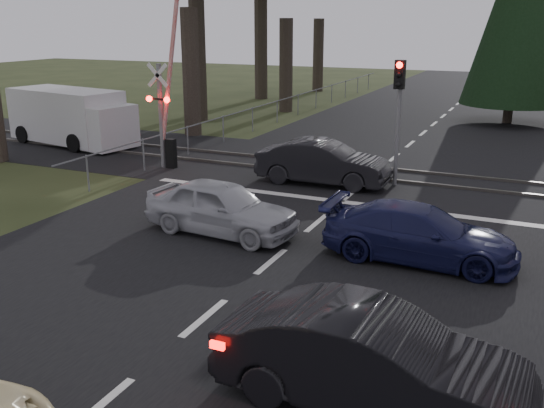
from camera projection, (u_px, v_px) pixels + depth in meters
The scene contains 15 objects.
ground at pixel (204, 318), 11.22m from camera, with size 120.00×120.00×0.00m, color #293217.
road at pixel (359, 188), 19.94m from camera, with size 14.00×100.00×0.01m, color black.
rail_corridor at pixel (375, 174), 21.68m from camera, with size 120.00×8.00×0.01m, color black.
stop_line at pixel (342, 202), 18.37m from camera, with size 13.00×0.35×0.00m, color silver.
rail_near at pixel (369, 178), 20.97m from camera, with size 120.00×0.12×0.10m, color #59544C.
rail_far at pixel (380, 168), 22.37m from camera, with size 120.00×0.12×0.10m, color #59544C.
crossing_signal at pixel (166, 113), 22.02m from camera, with size 1.62×0.38×6.96m.
traffic_signal_center at pixel (399, 101), 19.32m from camera, with size 0.32×0.48×4.10m.
conifer_tree at pixel (520, 6), 30.77m from camera, with size 5.20×5.20×11.00m.
fence_left at pixel (288, 119), 33.91m from camera, with size 0.10×36.00×1.20m, color slate, non-canonical shape.
dark_hatchback at pixel (371, 361), 8.46m from camera, with size 1.55×4.44×1.46m, color black.
silver_car at pixel (221, 208), 15.49m from camera, with size 1.64×4.08×1.39m, color #A5A7AD.
blue_sedan at pixel (419, 234), 13.76m from camera, with size 1.79×4.39×1.27m, color #161843.
dark_car_far at pixel (323, 163), 20.19m from camera, with size 1.54×4.41×1.45m, color black.
white_van at pixel (74, 117), 26.47m from camera, with size 6.41×3.21×2.39m.
Camera 1 is at (5.31, -8.70, 5.30)m, focal length 40.00 mm.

